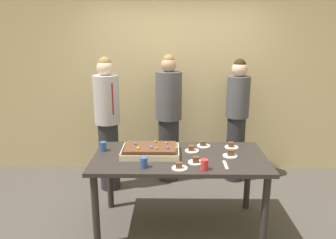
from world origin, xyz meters
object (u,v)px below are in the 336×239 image
plated_slice_center_front (196,161)px  person_serving_front (169,117)px  plated_slice_center_back (203,145)px  drink_cup_middle (144,162)px  drink_cup_far_end (204,165)px  person_striped_tie_right (237,118)px  cake_server_utensil (226,165)px  plated_slice_near_right (179,167)px  sheet_cake (150,150)px  plated_slice_near_left (230,154)px  plated_slice_far_right (231,146)px  party_table (179,165)px  plated_slice_far_left (192,149)px  person_green_shirt_behind (108,122)px  drink_cup_nearest (103,146)px

plated_slice_center_front → person_serving_front: bearing=101.7°
plated_slice_center_back → drink_cup_middle: (-0.61, -0.59, 0.03)m
drink_cup_middle → drink_cup_far_end: same height
person_serving_front → person_striped_tie_right: bearing=99.1°
cake_server_utensil → plated_slice_near_right: bearing=-169.0°
sheet_cake → cake_server_utensil: (0.74, -0.28, -0.04)m
plated_slice_center_back → person_striped_tie_right: (0.53, 0.86, 0.08)m
plated_slice_near_left → plated_slice_far_right: size_ratio=1.00×
sheet_cake → person_serving_front: (0.18, 1.11, 0.07)m
party_table → plated_slice_far_right: plated_slice_far_right is taller
drink_cup_far_end → plated_slice_center_back: bearing=85.5°
plated_slice_near_left → plated_slice_center_back: bearing=130.3°
plated_slice_far_left → cake_server_utensil: size_ratio=0.75×
plated_slice_near_left → person_serving_front: size_ratio=0.09×
person_serving_front → person_green_shirt_behind: size_ratio=1.01×
party_table → plated_slice_center_back: bearing=47.7°
plated_slice_near_right → plated_slice_far_right: plated_slice_near_right is taller
plated_slice_near_right → plated_slice_center_back: 0.68m
sheet_cake → drink_cup_far_end: 0.65m
plated_slice_near_right → plated_slice_far_left: 0.49m
plated_slice_center_front → person_serving_front: 1.37m
plated_slice_far_left → plated_slice_far_right: bearing=14.8°
sheet_cake → cake_server_utensil: sheet_cake is taller
plated_slice_far_left → plated_slice_far_right: plated_slice_far_left is taller
sheet_cake → person_striped_tie_right: person_striped_tie_right is taller
plated_slice_far_right → plated_slice_center_front: size_ratio=1.00×
drink_cup_far_end → cake_server_utensil: bearing=26.1°
plated_slice_far_left → drink_cup_nearest: size_ratio=1.50×
plated_slice_near_right → cake_server_utensil: size_ratio=0.75×
party_table → plated_slice_far_right: (0.58, 0.26, 0.11)m
plated_slice_far_right → drink_cup_nearest: 1.40m
plated_slice_near_right → plated_slice_center_front: (0.16, 0.14, 0.00)m
person_green_shirt_behind → plated_slice_near_left: bearing=22.5°
plated_slice_near_right → drink_cup_far_end: 0.23m
plated_slice_near_right → plated_slice_center_front: 0.21m
sheet_cake → plated_slice_near_left: size_ratio=3.97×
cake_server_utensil → person_striped_tie_right: 1.45m
sheet_cake → cake_server_utensil: size_ratio=2.97×
party_table → drink_cup_nearest: bearing=169.9°
drink_cup_far_end → person_serving_front: (-0.35, 1.50, 0.06)m
plated_slice_center_front → plated_slice_near_left: bearing=26.8°
party_table → plated_slice_center_front: 0.27m
plated_slice_near_left → person_serving_front: (-0.65, 1.16, 0.09)m
person_serving_front → person_striped_tie_right: (0.93, 0.00, -0.01)m
plated_slice_near_left → plated_slice_far_left: bearing=159.8°
plated_slice_near_right → person_serving_front: person_serving_front is taller
plated_slice_far_right → plated_slice_center_front: bearing=-133.5°
sheet_cake → plated_slice_far_right: 0.91m
plated_slice_near_right → plated_slice_center_back: bearing=65.6°
person_green_shirt_behind → person_serving_front: bearing=74.0°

